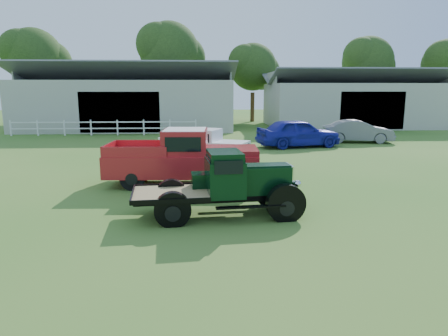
{
  "coord_description": "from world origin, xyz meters",
  "views": [
    {
      "loc": [
        -0.44,
        -11.01,
        3.46
      ],
      "look_at": [
        0.2,
        1.2,
        1.05
      ],
      "focal_mm": 32.0,
      "sensor_mm": 36.0,
      "label": 1
    }
  ],
  "objects_px": {
    "misc_car_blue": "(298,133)",
    "misc_car_grey": "(358,131)",
    "red_pickup": "(183,157)",
    "white_pickup": "(204,146)",
    "vintage_flatbed": "(221,184)"
  },
  "relations": [
    {
      "from": "red_pickup",
      "to": "white_pickup",
      "type": "relative_size",
      "value": 1.31
    },
    {
      "from": "red_pickup",
      "to": "white_pickup",
      "type": "height_order",
      "value": "red_pickup"
    },
    {
      "from": "misc_car_blue",
      "to": "misc_car_grey",
      "type": "relative_size",
      "value": 1.13
    },
    {
      "from": "vintage_flatbed",
      "to": "red_pickup",
      "type": "distance_m",
      "value": 4.02
    },
    {
      "from": "red_pickup",
      "to": "misc_car_blue",
      "type": "xyz_separation_m",
      "value": [
        6.56,
        9.53,
        -0.17
      ]
    },
    {
      "from": "misc_car_blue",
      "to": "white_pickup",
      "type": "bearing_deg",
      "value": 120.41
    },
    {
      "from": "misc_car_blue",
      "to": "vintage_flatbed",
      "type": "bearing_deg",
      "value": 146.9
    },
    {
      "from": "misc_car_blue",
      "to": "misc_car_grey",
      "type": "height_order",
      "value": "misc_car_blue"
    },
    {
      "from": "red_pickup",
      "to": "misc_car_grey",
      "type": "xyz_separation_m",
      "value": [
        11.03,
        11.42,
        -0.3
      ]
    },
    {
      "from": "vintage_flatbed",
      "to": "misc_car_blue",
      "type": "distance_m",
      "value": 14.36
    },
    {
      "from": "misc_car_grey",
      "to": "white_pickup",
      "type": "bearing_deg",
      "value": 133.08
    },
    {
      "from": "white_pickup",
      "to": "misc_car_blue",
      "type": "distance_m",
      "value": 7.72
    },
    {
      "from": "vintage_flatbed",
      "to": "white_pickup",
      "type": "relative_size",
      "value": 1.06
    },
    {
      "from": "vintage_flatbed",
      "to": "white_pickup",
      "type": "height_order",
      "value": "vintage_flatbed"
    },
    {
      "from": "misc_car_blue",
      "to": "red_pickup",
      "type": "bearing_deg",
      "value": 134.05
    }
  ]
}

